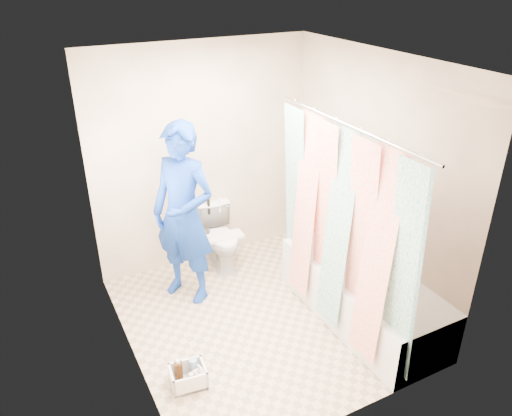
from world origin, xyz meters
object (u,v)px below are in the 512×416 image
plumber (184,215)px  cleaning_caddy (189,377)px  toilet (221,237)px  bathtub (362,294)px

plumber → cleaning_caddy: size_ratio=5.85×
toilet → plumber: bearing=-140.0°
bathtub → cleaning_caddy: (-1.74, -0.04, -0.19)m
cleaning_caddy → toilet: bearing=65.3°
toilet → bathtub: bearing=-57.3°
bathtub → toilet: 1.68m
cleaning_caddy → plumber: bearing=77.1°
bathtub → plumber: 1.84m
plumber → bathtub: bearing=13.9°
toilet → cleaning_caddy: size_ratio=2.17×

